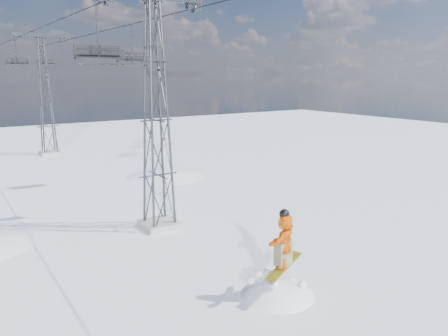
{
  "coord_description": "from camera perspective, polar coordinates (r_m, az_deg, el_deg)",
  "views": [
    {
      "loc": [
        -8.21,
        -11.62,
        7.71
      ],
      "look_at": [
        1.55,
        3.14,
        3.89
      ],
      "focal_mm": 35.0,
      "sensor_mm": 36.0,
      "label": 1
    }
  ],
  "objects": [
    {
      "name": "ground",
      "position": [
        16.18,
        1.61,
        -16.29
      ],
      "size": [
        120.0,
        120.0,
        0.0
      ],
      "primitive_type": "plane",
      "color": "white",
      "rests_on": "ground"
    },
    {
      "name": "snow_terrain",
      "position": [
        37.29,
        -25.29,
        -16.72
      ],
      "size": [
        39.0,
        37.0,
        22.0
      ],
      "color": "white",
      "rests_on": "ground"
    },
    {
      "name": "lift_tower_near",
      "position": [
        21.71,
        -8.82,
        6.1
      ],
      "size": [
        5.2,
        1.8,
        11.43
      ],
      "color": "#999999",
      "rests_on": "ground"
    },
    {
      "name": "lift_tower_far",
      "position": [
        45.57,
        -22.3,
        8.46
      ],
      "size": [
        5.2,
        1.8,
        11.43
      ],
      "color": "#999999",
      "rests_on": "ground"
    },
    {
      "name": "haul_cables",
      "position": [
        32.55,
        -18.08,
        17.13
      ],
      "size": [
        4.46,
        51.0,
        0.06
      ],
      "color": "black",
      "rests_on": "ground"
    },
    {
      "name": "snowboarder_jump",
      "position": [
        17.14,
        6.86,
        -20.84
      ],
      "size": [
        4.4,
        4.4,
        7.22
      ],
      "color": "white",
      "rests_on": "ground"
    },
    {
      "name": "lift_chair_near",
      "position": [
        22.18,
        -16.08,
        14.17
      ],
      "size": [
        2.2,
        0.63,
        2.73
      ],
      "color": "black",
      "rests_on": "ground"
    },
    {
      "name": "lift_chair_mid",
      "position": [
        30.01,
        -11.88,
        13.86
      ],
      "size": [
        2.14,
        0.61,
        2.65
      ],
      "color": "black",
      "rests_on": "ground"
    },
    {
      "name": "lift_chair_far",
      "position": [
        45.37,
        -25.47,
        12.38
      ],
      "size": [
        2.08,
        0.6,
        2.58
      ],
      "color": "black",
      "rests_on": "ground"
    },
    {
      "name": "lift_chair_extra",
      "position": [
        54.86,
        -22.25,
        12.64
      ],
      "size": [
        1.87,
        0.54,
        2.31
      ],
      "color": "black",
      "rests_on": "ground"
    }
  ]
}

